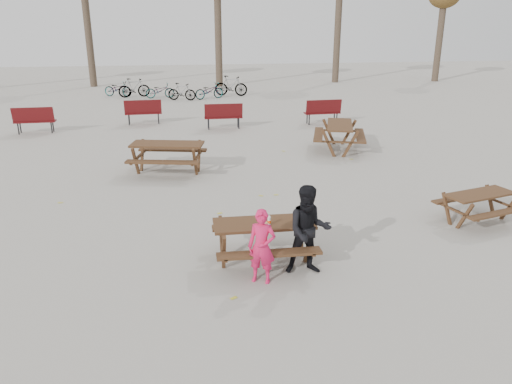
{
  "coord_description": "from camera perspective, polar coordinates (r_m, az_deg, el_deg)",
  "views": [
    {
      "loc": [
        -1.31,
        -8.11,
        4.25
      ],
      "look_at": [
        0.0,
        1.0,
        1.0
      ],
      "focal_mm": 35.0,
      "sensor_mm": 36.0,
      "label": 1
    }
  ],
  "objects": [
    {
      "name": "ground",
      "position": [
        9.25,
        0.89,
        -7.91
      ],
      "size": [
        80.0,
        80.0,
        0.0
      ],
      "primitive_type": "plane",
      "color": "gray",
      "rests_on": "ground"
    },
    {
      "name": "main_picnic_table",
      "position": [
        8.99,
        0.91,
        -4.59
      ],
      "size": [
        1.8,
        1.45,
        0.78
      ],
      "color": "#381D14",
      "rests_on": "ground"
    },
    {
      "name": "food_tray",
      "position": [
        8.76,
        0.93,
        -3.79
      ],
      "size": [
        0.18,
        0.11,
        0.03
      ],
      "primitive_type": "cube",
      "color": "white",
      "rests_on": "main_picnic_table"
    },
    {
      "name": "bread_roll",
      "position": [
        8.74,
        0.93,
        -3.53
      ],
      "size": [
        0.14,
        0.06,
        0.05
      ],
      "primitive_type": "ellipsoid",
      "color": "tan",
      "rests_on": "food_tray"
    },
    {
      "name": "soda_bottle",
      "position": [
        8.79,
        1.52,
        -3.33
      ],
      "size": [
        0.07,
        0.07,
        0.17
      ],
      "color": "silver",
      "rests_on": "main_picnic_table"
    },
    {
      "name": "child",
      "position": [
        8.31,
        0.66,
        -6.26
      ],
      "size": [
        0.55,
        0.46,
        1.29
      ],
      "primitive_type": "imported",
      "rotation": [
        0.0,
        0.0,
        -0.38
      ],
      "color": "#DE1B54",
      "rests_on": "ground"
    },
    {
      "name": "adult",
      "position": [
        8.59,
        6.05,
        -4.37
      ],
      "size": [
        0.82,
        0.66,
        1.59
      ],
      "primitive_type": "imported",
      "rotation": [
        0.0,
        0.0,
        -0.08
      ],
      "color": "black",
      "rests_on": "ground"
    },
    {
      "name": "picnic_table_east",
      "position": [
        11.85,
        24.05,
        -1.63
      ],
      "size": [
        1.81,
        1.6,
        0.66
      ],
      "primitive_type": null,
      "rotation": [
        0.0,
        0.0,
        0.27
      ],
      "color": "#381D14",
      "rests_on": "ground"
    },
    {
      "name": "picnic_table_north",
      "position": [
        14.46,
        -10.03,
        3.84
      ],
      "size": [
        2.3,
        1.99,
        0.87
      ],
      "primitive_type": null,
      "rotation": [
        0.0,
        0.0,
        -0.2
      ],
      "color": "#381D14",
      "rests_on": "ground"
    },
    {
      "name": "picnic_table_far",
      "position": [
        16.95,
        9.48,
        6.21
      ],
      "size": [
        2.18,
        2.45,
        0.89
      ],
      "primitive_type": null,
      "rotation": [
        0.0,
        0.0,
        1.28
      ],
      "color": "#381D14",
      "rests_on": "ground"
    },
    {
      "name": "park_bench_row",
      "position": [
        20.53,
        -8.28,
        8.76
      ],
      "size": [
        12.95,
        1.92,
        1.03
      ],
      "color": "#5B1214",
      "rests_on": "ground"
    },
    {
      "name": "bicycle_row",
      "position": [
        28.43,
        -9.18,
        11.56
      ],
      "size": [
        8.12,
        2.89,
        1.12
      ],
      "color": "black",
      "rests_on": "ground"
    },
    {
      "name": "fallen_leaves",
      "position": [
        11.57,
        1.39,
        -2.09
      ],
      "size": [
        11.0,
        11.0,
        0.01
      ],
      "primitive_type": null,
      "color": "gold",
      "rests_on": "ground"
    }
  ]
}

